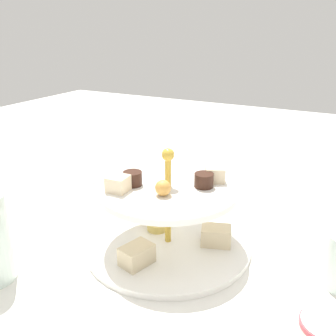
% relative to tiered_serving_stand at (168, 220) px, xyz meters
% --- Properties ---
extents(ground_plane, '(2.40, 2.40, 0.00)m').
position_rel_tiered_serving_stand_xyz_m(ground_plane, '(-0.00, -0.00, -0.05)').
color(ground_plane, silver).
extents(tiered_serving_stand, '(0.27, 0.27, 0.17)m').
position_rel_tiered_serving_stand_xyz_m(tiered_serving_stand, '(0.00, 0.00, 0.00)').
color(tiered_serving_stand, white).
rests_on(tiered_serving_stand, ground_plane).
extents(butter_knife_left, '(0.11, 0.15, 0.00)m').
position_rel_tiered_serving_stand_xyz_m(butter_knife_left, '(0.26, -0.18, -0.05)').
color(butter_knife_left, silver).
rests_on(butter_knife_left, ground_plane).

